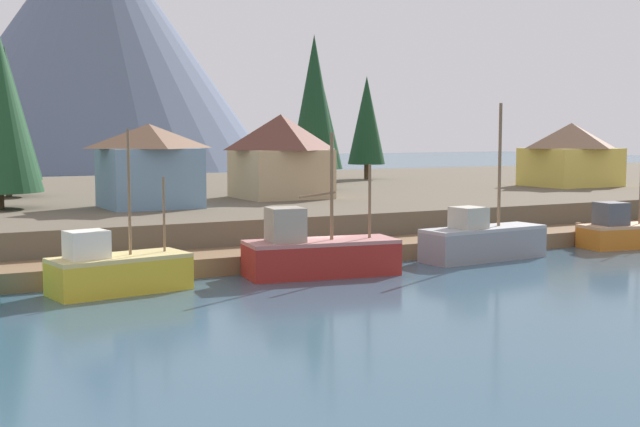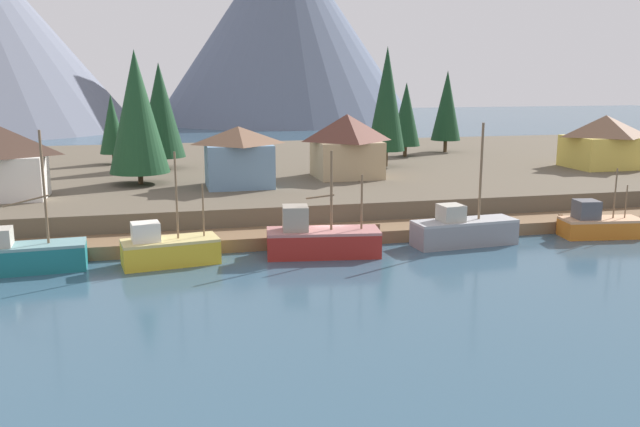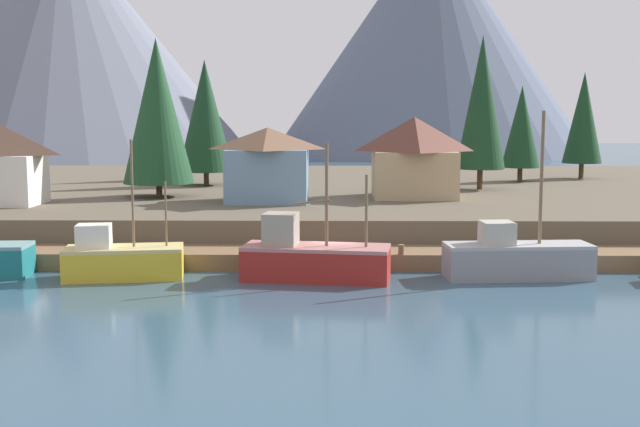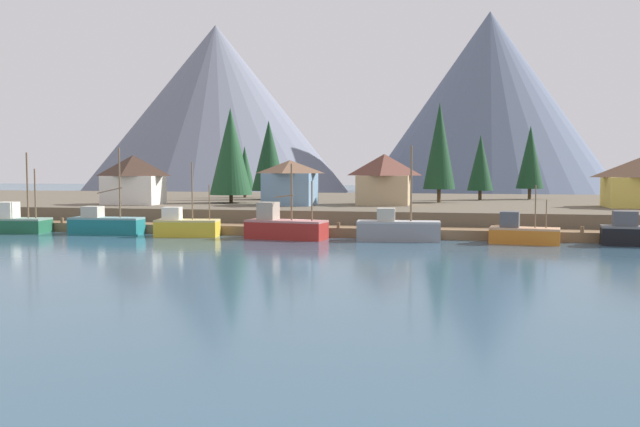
{
  "view_description": "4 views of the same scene",
  "coord_description": "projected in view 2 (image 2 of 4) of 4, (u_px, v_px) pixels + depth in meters",
  "views": [
    {
      "loc": [
        -22.76,
        -42.87,
        7.74
      ],
      "look_at": [
        1.54,
        2.66,
        2.83
      ],
      "focal_mm": 48.66,
      "sensor_mm": 36.0,
      "label": 1
    },
    {
      "loc": [
        -11.99,
        -47.85,
        12.82
      ],
      "look_at": [
        -0.36,
        1.4,
        2.38
      ],
      "focal_mm": 37.23,
      "sensor_mm": 36.0,
      "label": 2
    },
    {
      "loc": [
        -0.13,
        -45.94,
        9.16
      ],
      "look_at": [
        -0.83,
        3.03,
        3.09
      ],
      "focal_mm": 44.46,
      "sensor_mm": 36.0,
      "label": 3
    },
    {
      "loc": [
        16.81,
        -69.28,
        7.19
      ],
      "look_at": [
        1.24,
        3.97,
        2.23
      ],
      "focal_mm": 38.26,
      "sensor_mm": 36.0,
      "label": 4
    }
  ],
  "objects": [
    {
      "name": "conifer_mid_left",
      "position": [
        387.0,
        99.0,
        76.48
      ],
      "size": [
        4.39,
        4.39,
        13.78
      ],
      "color": "#4C3823",
      "rests_on": "shoreline_bank"
    },
    {
      "name": "house_yellow",
      "position": [
        604.0,
        141.0,
        76.36
      ],
      "size": [
        8.26,
        6.84,
        6.03
      ],
      "color": "gold",
      "rests_on": "shoreline_bank"
    },
    {
      "name": "conifer_near_left",
      "position": [
        406.0,
        114.0,
        86.6
      ],
      "size": [
        3.85,
        3.85,
        9.66
      ],
      "color": "#4C3823",
      "rests_on": "shoreline_bank"
    },
    {
      "name": "fishing_boat_red",
      "position": [
        320.0,
        239.0,
        48.3
      ],
      "size": [
        8.5,
        4.1,
        7.68
      ],
      "rotation": [
        0.0,
        0.0,
        -0.14
      ],
      "color": "maroon",
      "rests_on": "ground_plane"
    },
    {
      "name": "dock",
      "position": [
        323.0,
        235.0,
        52.69
      ],
      "size": [
        80.0,
        4.0,
        1.6
      ],
      "color": "brown",
      "rests_on": "ground_plane"
    },
    {
      "name": "conifer_mid_right",
      "position": [
        160.0,
        110.0,
        74.83
      ],
      "size": [
        5.25,
        5.25,
        11.94
      ],
      "color": "#4C3823",
      "rests_on": "shoreline_bank"
    },
    {
      "name": "conifer_back_left",
      "position": [
        447.0,
        106.0,
        91.81
      ],
      "size": [
        4.09,
        4.09,
        11.23
      ],
      "color": "#4C3823",
      "rests_on": "shoreline_bank"
    },
    {
      "name": "shoreline_bank",
      "position": [
        266.0,
        173.0,
        81.14
      ],
      "size": [
        400.0,
        56.0,
        2.5
      ],
      "primitive_type": "cube",
      "color": "brown",
      "rests_on": "ground_plane"
    },
    {
      "name": "house_tan",
      "position": [
        347.0,
        145.0,
        69.01
      ],
      "size": [
        6.91,
        6.46,
        6.56
      ],
      "color": "tan",
      "rests_on": "shoreline_bank"
    },
    {
      "name": "conifer_near_right",
      "position": [
        112.0,
        124.0,
        79.39
      ],
      "size": [
        3.23,
        3.23,
        8.29
      ],
      "color": "#4C3823",
      "rests_on": "shoreline_bank"
    },
    {
      "name": "fishing_boat_yellow",
      "position": [
        168.0,
        249.0,
        46.06
      ],
      "size": [
        6.87,
        3.66,
        7.84
      ],
      "rotation": [
        0.0,
        0.0,
        0.15
      ],
      "color": "gold",
      "rests_on": "ground_plane"
    },
    {
      "name": "ground_plane",
      "position": [
        283.0,
        205.0,
        70.06
      ],
      "size": [
        400.0,
        400.0,
        1.0
      ],
      "primitive_type": "cube",
      "color": "#335166"
    },
    {
      "name": "conifer_back_right",
      "position": [
        137.0,
        112.0,
        63.77
      ],
      "size": [
        5.78,
        5.78,
        12.91
      ],
      "color": "#4C3823",
      "rests_on": "shoreline_bank"
    },
    {
      "name": "house_blue",
      "position": [
        239.0,
        156.0,
        63.14
      ],
      "size": [
        6.48,
        5.86,
        5.75
      ],
      "color": "#6689A8",
      "rests_on": "shoreline_bank"
    },
    {
      "name": "fishing_boat_teal",
      "position": [
        21.0,
        256.0,
        44.27
      ],
      "size": [
        8.04,
        2.95,
        9.45
      ],
      "rotation": [
        0.0,
        0.0,
        0.06
      ],
      "color": "#196B70",
      "rests_on": "ground_plane"
    },
    {
      "name": "fishing_boat_grey",
      "position": [
        463.0,
        230.0,
        51.35
      ],
      "size": [
        8.36,
        3.15,
        9.43
      ],
      "rotation": [
        0.0,
        0.0,
        0.08
      ],
      "color": "gray",
      "rests_on": "ground_plane"
    },
    {
      "name": "mountain_central_peak",
      "position": [
        285.0,
        25.0,
        191.9
      ],
      "size": [
        76.51,
        76.51,
        55.12
      ],
      "primitive_type": "cone",
      "color": "slate",
      "rests_on": "ground_plane"
    },
    {
      "name": "fishing_boat_orange",
      "position": [
        599.0,
        225.0,
        53.99
      ],
      "size": [
        6.72,
        3.36,
        5.62
      ],
      "rotation": [
        0.0,
        0.0,
        -0.13
      ],
      "color": "#CC6B1E",
      "rests_on": "ground_plane"
    }
  ]
}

